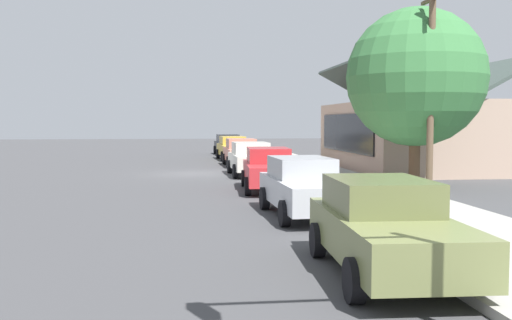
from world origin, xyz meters
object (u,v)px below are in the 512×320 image
car_charcoal (228,144)px  car_cherry (269,169)px  car_olive (385,226)px  car_ivory (251,158)px  car_silver (304,186)px  car_mustard (233,148)px  traffic_light_main (509,22)px  car_coral (242,152)px  utility_pole_wooden (431,84)px  shade_tree (416,78)px  fire_hydrant_red (278,162)px

car_charcoal → car_cherry: (23.95, -0.18, -0.00)m
car_cherry → car_olive: same height
car_ivory → car_silver: same height
car_mustard → traffic_light_main: 34.28m
car_mustard → car_silver: 23.83m
car_charcoal → car_coral: (11.78, -0.06, -0.00)m
car_cherry → utility_pole_wooden: bearing=75.8°
car_coral → car_olive: bearing=-1.0°
traffic_light_main → car_coral: bearing=179.6°
car_charcoal → shade_tree: (23.61, 5.66, 3.49)m
car_ivory → fire_hydrant_red: size_ratio=6.29×
car_ivory → fire_hydrant_red: bearing=135.4°
shade_tree → utility_pole_wooden: bearing=-7.8°
car_coral → fire_hydrant_red: (4.39, 1.44, -0.32)m
car_coral → car_silver: size_ratio=0.95×
car_charcoal → car_ivory: size_ratio=1.02×
car_coral → utility_pole_wooden: size_ratio=0.59×
car_silver → traffic_light_main: (10.34, -0.21, 2.68)m
car_ivory → car_silver: size_ratio=0.96×
car_coral → car_cherry: size_ratio=0.94×
car_charcoal → fire_hydrant_red: size_ratio=6.41×
traffic_light_main → utility_pole_wooden: 15.67m
car_charcoal → car_cherry: 23.96m
car_coral → car_olive: size_ratio=0.96×
car_cherry → fire_hydrant_red: 7.95m
car_silver → shade_tree: 9.23m
car_mustard → fire_hydrant_red: size_ratio=6.83×
car_ivory → traffic_light_main: 22.64m
car_charcoal → car_coral: same height
car_silver → utility_pole_wooden: (-4.26, 5.45, 3.11)m
car_charcoal → utility_pole_wooden: 26.43m
car_charcoal → car_coral: bearing=-3.6°
shade_tree → fire_hydrant_red: bearing=-150.1°
fire_hydrant_red → traffic_light_main: bearing=-3.9°
car_coral → car_silver: bearing=-1.3°
car_cherry → traffic_light_main: traffic_light_main is taller
car_cherry → car_olive: 12.11m
car_charcoal → utility_pole_wooden: (25.69, 5.38, 3.11)m
car_silver → utility_pole_wooden: utility_pole_wooden is taller
traffic_light_main → utility_pole_wooden: (-14.61, 5.66, 0.44)m
car_olive → fire_hydrant_red: size_ratio=6.49×
car_ivory → utility_pole_wooden: bearing=33.9°
shade_tree → car_ivory: bearing=-134.9°
utility_pole_wooden → fire_hydrant_red: 10.88m
car_mustard → traffic_light_main: bearing=-3.1°
car_charcoal → car_mustard: size_ratio=0.94×
car_cherry → traffic_light_main: (16.34, -0.10, 2.68)m
car_ivory → car_charcoal: bearing=178.2°
utility_pole_wooden → car_mustard: bearing=-164.3°
shade_tree → traffic_light_main: bearing=-19.6°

